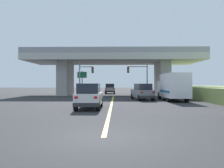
# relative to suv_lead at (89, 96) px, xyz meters

# --- Properties ---
(ground) EXTENTS (160.00, 160.00, 0.00)m
(ground) POSITION_rel_suv_lead_xyz_m (1.69, 22.01, -1.01)
(ground) COLOR #2B2B2D
(overpass_bridge) EXTENTS (29.39, 10.62, 7.69)m
(overpass_bridge) POSITION_rel_suv_lead_xyz_m (1.69, 22.01, 4.34)
(overpass_bridge) COLOR #B7B5AD
(overpass_bridge) RESTS_ON ground
(lane_divider_stripe) EXTENTS (0.20, 28.55, 0.01)m
(lane_divider_stripe) POSITION_rel_suv_lead_xyz_m (1.69, 4.57, -1.01)
(lane_divider_stripe) COLOR yellow
(lane_divider_stripe) RESTS_ON ground
(suv_lead) EXTENTS (1.90, 4.39, 2.02)m
(suv_lead) POSITION_rel_suv_lead_xyz_m (0.00, 0.00, 0.00)
(suv_lead) COLOR silver
(suv_lead) RESTS_ON ground
(suv_crossing) EXTENTS (2.60, 4.73, 2.02)m
(suv_crossing) POSITION_rel_suv_lead_xyz_m (5.35, 9.88, 0.00)
(suv_crossing) COLOR slate
(suv_crossing) RESTS_ON ground
(box_truck) EXTENTS (2.33, 7.51, 3.18)m
(box_truck) POSITION_rel_suv_lead_xyz_m (8.83, 8.91, 0.66)
(box_truck) COLOR silver
(box_truck) RESTS_ON ground
(sedan_oncoming) EXTENTS (2.01, 4.36, 2.02)m
(sedan_oncoming) POSITION_rel_suv_lead_xyz_m (0.87, 28.29, 0.00)
(sedan_oncoming) COLOR silver
(sedan_oncoming) RESTS_ON ground
(traffic_signal_nearside) EXTENTS (3.16, 0.36, 5.23)m
(traffic_signal_nearside) POSITION_rel_suv_lead_xyz_m (5.80, 16.88, 2.35)
(traffic_signal_nearside) COLOR slate
(traffic_signal_nearside) RESTS_ON ground
(traffic_signal_farside) EXTENTS (2.25, 0.36, 5.41)m
(traffic_signal_farside) POSITION_rel_suv_lead_xyz_m (-2.79, 16.90, 2.32)
(traffic_signal_farside) COLOR slate
(traffic_signal_farside) RESTS_ON ground
(highway_sign) EXTENTS (1.59, 0.17, 4.14)m
(highway_sign) POSITION_rel_suv_lead_xyz_m (-3.51, 19.35, 2.02)
(highway_sign) COLOR #56595E
(highway_sign) RESTS_ON ground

